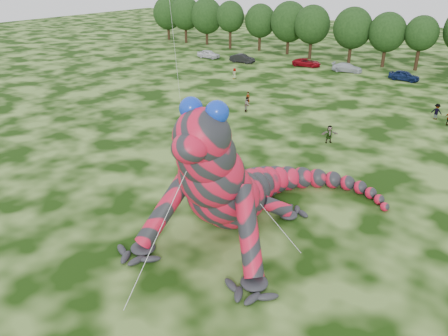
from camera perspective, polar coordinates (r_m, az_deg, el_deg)
name	(u,v)px	position (r m, az deg, el deg)	size (l,w,h in m)	color
ground	(192,216)	(30.21, -4.16, -6.29)	(240.00, 240.00, 0.00)	#16330A
inflatable_gecko	(239,153)	(27.77, 2.02, 1.92)	(16.09, 19.10, 9.55)	red
tree_0	(168,18)	(106.95, -7.33, 18.83)	(6.91, 6.22, 9.51)	black
tree_1	(185,20)	(102.00, -5.06, 18.73)	(6.74, 6.07, 9.81)	black
tree_2	(207,21)	(99.26, -2.28, 18.58)	(7.04, 6.34, 9.64)	black
tree_3	(230,25)	(93.67, 0.82, 18.16)	(5.81, 5.23, 9.44)	black
tree_4	(260,27)	(91.85, 4.72, 17.84)	(6.22, 5.60, 9.06)	black
tree_5	(289,28)	(88.46, 8.44, 17.64)	(7.16, 6.44, 9.80)	black
tree_6	(312,32)	(84.53, 11.37, 17.01)	(6.52, 5.86, 9.49)	black
tree_7	(352,35)	(81.91, 16.35, 16.28)	(6.68, 6.01, 9.48)	black
tree_8	(386,40)	(80.41, 20.41, 15.41)	(6.14, 5.53, 8.94)	black
tree_9	(420,43)	(79.57, 24.21, 14.63)	(5.27, 4.74, 8.68)	black
car_0	(209,54)	(84.16, -2.03, 14.66)	(1.76, 4.38, 1.49)	silver
car_1	(242,58)	(79.91, 2.40, 14.10)	(1.57, 4.50, 1.48)	black
car_2	(307,63)	(78.00, 10.76, 13.38)	(2.21, 4.80, 1.33)	maroon
car_3	(347,68)	(75.23, 15.79, 12.51)	(1.96, 4.81, 1.40)	silver
car_4	(404,76)	(71.94, 22.48, 11.09)	(1.77, 4.41, 1.50)	#0F1D49
spectator_0	(248,99)	(54.17, 3.13, 9.02)	(0.62, 0.41, 1.71)	gray
spectator_5	(329,134)	(43.42, 13.59, 4.32)	(1.63, 0.52, 1.75)	gray
spectator_2	(437,112)	(54.40, 26.02, 6.64)	(1.16, 0.67, 1.80)	gray
spectator_4	(235,73)	(67.96, 1.39, 12.25)	(0.77, 0.50, 1.57)	gray
spectator_1	(247,104)	(51.77, 3.07, 8.31)	(0.87, 0.68, 1.79)	gray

